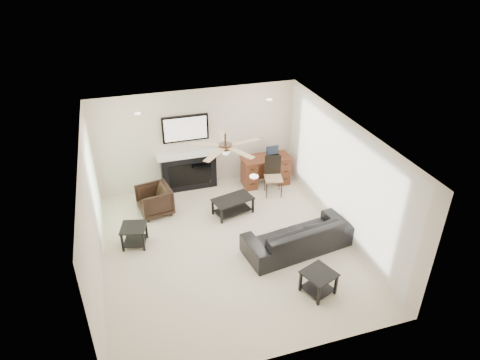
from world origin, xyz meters
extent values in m
plane|color=beige|center=(0.00, 0.00, 0.00)|extent=(5.50, 5.50, 0.00)
cube|color=white|center=(0.00, 0.00, 2.50)|extent=(5.00, 5.50, 0.04)
cube|color=beige|center=(0.00, 2.75, 1.25)|extent=(5.00, 0.04, 2.50)
cube|color=beige|center=(0.00, -2.75, 1.25)|extent=(5.00, 0.04, 2.50)
cube|color=beige|center=(-2.50, 0.00, 1.25)|extent=(0.04, 5.50, 2.50)
cube|color=beige|center=(2.50, 0.00, 1.25)|extent=(0.04, 5.50, 2.50)
cube|color=silver|center=(2.45, 0.10, 1.23)|extent=(0.04, 5.10, 2.40)
cube|color=#93BC89|center=(-2.46, 1.55, 1.05)|extent=(0.04, 1.80, 2.10)
cylinder|color=#382619|center=(0.00, 0.10, 2.25)|extent=(1.40, 1.40, 0.30)
imported|color=black|center=(1.33, -0.44, 0.32)|extent=(2.31, 1.17, 0.64)
imported|color=black|center=(-1.27, 1.71, 0.33)|extent=(0.84, 0.82, 0.66)
cube|color=black|center=(0.43, 1.16, 0.20)|extent=(1.00, 0.71, 0.40)
cube|color=black|center=(1.18, -1.69, 0.23)|extent=(0.67, 0.67, 0.45)
cube|color=black|center=(-1.82, 0.66, 0.23)|extent=(0.61, 0.61, 0.45)
cube|color=black|center=(-0.29, 2.58, 0.95)|extent=(1.52, 0.34, 1.91)
cube|color=#432410|center=(1.61, 2.23, 0.38)|extent=(1.22, 0.56, 0.76)
cube|color=black|center=(1.61, 1.68, 0.48)|extent=(0.51, 0.52, 0.97)
cube|color=black|center=(1.81, 2.21, 0.88)|extent=(0.33, 0.24, 0.23)
camera|label=1|loc=(-1.81, -6.69, 5.60)|focal=32.00mm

